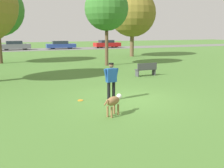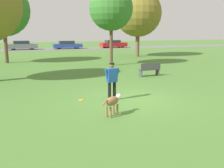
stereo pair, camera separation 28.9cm
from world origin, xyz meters
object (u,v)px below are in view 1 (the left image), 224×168
at_px(tree_far_right, 132,13).
at_px(parked_car_grey, 15,45).
at_px(parked_car_red, 107,44).
at_px(dog, 114,101).
at_px(tree_mid_center, 107,9).
at_px(person, 111,79).
at_px(park_bench, 146,69).
at_px(frisbee, 80,100).
at_px(parked_car_blue, 61,45).

height_order(tree_far_right, parked_car_grey, tree_far_right).
bearing_deg(parked_car_red, dog, -112.86).
bearing_deg(tree_mid_center, person, -109.92).
distance_m(dog, parked_car_grey, 34.23).
distance_m(dog, park_bench, 8.25).
xyz_separation_m(tree_far_right, park_bench, (-4.96, -12.14, -4.27)).
relative_size(frisbee, tree_far_right, 0.03).
bearing_deg(parked_car_grey, person, -87.60).
distance_m(person, frisbee, 1.57).
distance_m(person, park_bench, 6.42).
distance_m(dog, parked_car_red, 36.42).
xyz_separation_m(tree_mid_center, parked_car_blue, (0.43, 21.61, -3.93)).
xyz_separation_m(frisbee, tree_far_right, (10.46, 16.42, 4.71)).
relative_size(parked_car_grey, parked_car_red, 0.97).
xyz_separation_m(tree_mid_center, parked_car_red, (8.31, 21.70, -3.92)).
relative_size(tree_far_right, park_bench, 5.16).
bearing_deg(person, frisbee, 152.60).
bearing_deg(tree_far_right, park_bench, -112.23).
relative_size(dog, park_bench, 0.63).
relative_size(dog, tree_mid_center, 0.14).
relative_size(tree_mid_center, parked_car_blue, 1.37).
bearing_deg(park_bench, tree_far_right, -114.13).
relative_size(person, tree_far_right, 0.21).
xyz_separation_m(frisbee, parked_car_blue, (5.44, 31.70, 0.62)).
relative_size(frisbee, parked_car_grey, 0.05).
bearing_deg(dog, parked_car_red, 35.63).
xyz_separation_m(tree_mid_center, tree_far_right, (5.44, 6.33, 0.15)).
bearing_deg(tree_mid_center, tree_far_right, 49.31).
bearing_deg(park_bench, dog, 51.14).
bearing_deg(parked_car_blue, tree_mid_center, -89.45).
relative_size(tree_mid_center, parked_car_red, 1.40).
xyz_separation_m(dog, parked_car_grey, (-1.93, 34.18, 0.19)).
relative_size(person, park_bench, 1.11).
relative_size(parked_car_grey, park_bench, 3.12).
relative_size(parked_car_red, park_bench, 3.21).
distance_m(tree_far_right, parked_car_red, 16.15).
distance_m(person, parked_car_blue, 32.44).
bearing_deg(person, parked_car_grey, 88.13).
bearing_deg(parked_car_grey, frisbee, -89.67).
height_order(tree_far_right, parked_car_red, tree_far_right).
bearing_deg(frisbee, dog, -76.76).
xyz_separation_m(person, tree_mid_center, (3.82, 10.55, 3.65)).
distance_m(dog, frisbee, 2.42).
bearing_deg(frisbee, person, -20.96).
relative_size(dog, frisbee, 3.81).
bearing_deg(parked_car_blue, parked_car_red, 2.35).
bearing_deg(tree_mid_center, frisbee, -116.43).
xyz_separation_m(tree_far_right, parked_car_blue, (-5.02, 15.27, -4.08)).
distance_m(frisbee, parked_car_red, 34.48).
distance_m(person, parked_car_red, 34.46).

